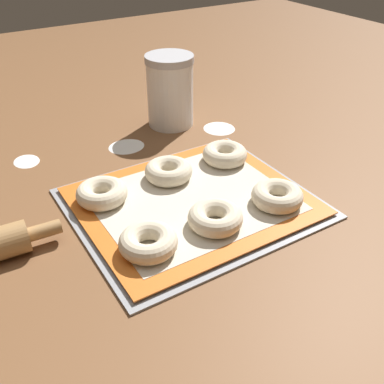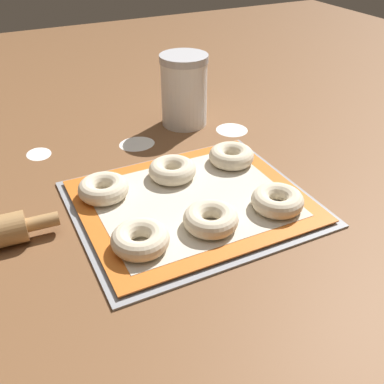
{
  "view_description": "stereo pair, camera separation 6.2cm",
  "coord_description": "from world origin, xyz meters",
  "px_view_note": "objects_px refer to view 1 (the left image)",
  "views": [
    {
      "loc": [
        -0.35,
        -0.56,
        0.46
      ],
      "look_at": [
        -0.01,
        -0.01,
        0.03
      ],
      "focal_mm": 42.0,
      "sensor_mm": 36.0,
      "label": 1
    },
    {
      "loc": [
        -0.29,
        -0.59,
        0.46
      ],
      "look_at": [
        -0.01,
        -0.01,
        0.03
      ],
      "focal_mm": 42.0,
      "sensor_mm": 36.0,
      "label": 2
    }
  ],
  "objects_px": {
    "bagel_front_center": "(215,218)",
    "bagel_back_left": "(102,193)",
    "flour_canister": "(170,91)",
    "bagel_back_right": "(225,154)",
    "baking_tray": "(192,203)",
    "bagel_back_center": "(169,171)",
    "bagel_front_left": "(148,242)",
    "bagel_front_right": "(277,196)"
  },
  "relations": [
    {
      "from": "bagel_back_center",
      "to": "flour_canister",
      "type": "height_order",
      "value": "flour_canister"
    },
    {
      "from": "bagel_back_left",
      "to": "bagel_back_right",
      "type": "height_order",
      "value": "same"
    },
    {
      "from": "bagel_front_right",
      "to": "bagel_back_right",
      "type": "height_order",
      "value": "same"
    },
    {
      "from": "bagel_front_center",
      "to": "bagel_back_center",
      "type": "bearing_deg",
      "value": 87.34
    },
    {
      "from": "bagel_back_left",
      "to": "bagel_back_right",
      "type": "xyz_separation_m",
      "value": [
        0.26,
        0.0,
        0.0
      ]
    },
    {
      "from": "bagel_front_right",
      "to": "bagel_back_left",
      "type": "distance_m",
      "value": 0.3
    },
    {
      "from": "bagel_back_right",
      "to": "baking_tray",
      "type": "bearing_deg",
      "value": -147.3
    },
    {
      "from": "bagel_front_center",
      "to": "bagel_back_left",
      "type": "bearing_deg",
      "value": 128.05
    },
    {
      "from": "bagel_front_left",
      "to": "bagel_back_left",
      "type": "relative_size",
      "value": 1.0
    },
    {
      "from": "bagel_front_left",
      "to": "bagel_back_right",
      "type": "xyz_separation_m",
      "value": [
        0.25,
        0.16,
        0.0
      ]
    },
    {
      "from": "bagel_front_right",
      "to": "bagel_back_center",
      "type": "height_order",
      "value": "same"
    },
    {
      "from": "bagel_back_right",
      "to": "bagel_front_left",
      "type": "bearing_deg",
      "value": -147.4
    },
    {
      "from": "bagel_back_left",
      "to": "bagel_back_right",
      "type": "bearing_deg",
      "value": 0.58
    },
    {
      "from": "bagel_front_center",
      "to": "bagel_back_right",
      "type": "distance_m",
      "value": 0.21
    },
    {
      "from": "baking_tray",
      "to": "bagel_front_left",
      "type": "relative_size",
      "value": 4.53
    },
    {
      "from": "bagel_front_right",
      "to": "flour_canister",
      "type": "relative_size",
      "value": 0.54
    },
    {
      "from": "bagel_front_left",
      "to": "bagel_front_right",
      "type": "bearing_deg",
      "value": -1.6
    },
    {
      "from": "baking_tray",
      "to": "bagel_back_center",
      "type": "distance_m",
      "value": 0.09
    },
    {
      "from": "bagel_front_center",
      "to": "bagel_front_right",
      "type": "relative_size",
      "value": 1.0
    },
    {
      "from": "bagel_front_center",
      "to": "bagel_back_right",
      "type": "height_order",
      "value": "same"
    },
    {
      "from": "bagel_front_right",
      "to": "bagel_back_right",
      "type": "relative_size",
      "value": 1.0
    },
    {
      "from": "bagel_back_left",
      "to": "bagel_back_right",
      "type": "relative_size",
      "value": 1.0
    },
    {
      "from": "bagel_front_left",
      "to": "bagel_back_right",
      "type": "height_order",
      "value": "same"
    },
    {
      "from": "baking_tray",
      "to": "bagel_front_right",
      "type": "height_order",
      "value": "bagel_front_right"
    },
    {
      "from": "bagel_back_left",
      "to": "bagel_front_left",
      "type": "bearing_deg",
      "value": -87.02
    },
    {
      "from": "baking_tray",
      "to": "bagel_back_left",
      "type": "xyz_separation_m",
      "value": [
        -0.14,
        0.08,
        0.02
      ]
    },
    {
      "from": "bagel_front_left",
      "to": "bagel_front_right",
      "type": "distance_m",
      "value": 0.25
    },
    {
      "from": "bagel_front_right",
      "to": "bagel_back_left",
      "type": "bearing_deg",
      "value": 146.6
    },
    {
      "from": "bagel_front_right",
      "to": "bagel_back_left",
      "type": "relative_size",
      "value": 1.0
    },
    {
      "from": "bagel_front_center",
      "to": "flour_canister",
      "type": "distance_m",
      "value": 0.43
    },
    {
      "from": "bagel_front_left",
      "to": "bagel_back_left",
      "type": "distance_m",
      "value": 0.16
    },
    {
      "from": "bagel_front_left",
      "to": "bagel_back_left",
      "type": "xyz_separation_m",
      "value": [
        -0.01,
        0.16,
        0.0
      ]
    },
    {
      "from": "bagel_back_left",
      "to": "flour_canister",
      "type": "xyz_separation_m",
      "value": [
        0.27,
        0.23,
        0.06
      ]
    },
    {
      "from": "bagel_front_left",
      "to": "flour_canister",
      "type": "height_order",
      "value": "flour_canister"
    },
    {
      "from": "bagel_front_right",
      "to": "bagel_back_left",
      "type": "height_order",
      "value": "same"
    },
    {
      "from": "bagel_back_left",
      "to": "bagel_back_right",
      "type": "distance_m",
      "value": 0.26
    },
    {
      "from": "baking_tray",
      "to": "bagel_front_center",
      "type": "height_order",
      "value": "bagel_front_center"
    },
    {
      "from": "bagel_back_center",
      "to": "bagel_front_right",
      "type": "bearing_deg",
      "value": -55.42
    },
    {
      "from": "bagel_front_center",
      "to": "bagel_back_center",
      "type": "distance_m",
      "value": 0.17
    },
    {
      "from": "bagel_back_right",
      "to": "bagel_back_center",
      "type": "bearing_deg",
      "value": 179.24
    },
    {
      "from": "baking_tray",
      "to": "bagel_back_right",
      "type": "height_order",
      "value": "bagel_back_right"
    },
    {
      "from": "bagel_front_center",
      "to": "bagel_back_left",
      "type": "relative_size",
      "value": 1.0
    }
  ]
}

